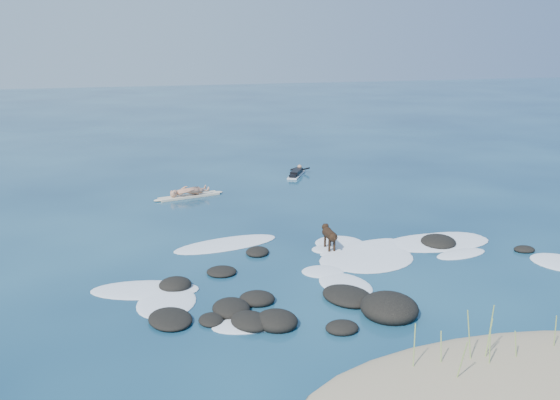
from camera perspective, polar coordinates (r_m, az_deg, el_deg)
name	(u,v)px	position (r m, az deg, el deg)	size (l,w,h in m)	color
ground	(344,256)	(19.67, 5.87, -5.10)	(160.00, 160.00, 0.00)	#0A2642
sand_dune	(518,391)	(13.30, 20.96, -15.99)	(9.00, 4.40, 0.60)	#9E8966
dune_grass	(480,344)	(13.43, 17.83, -12.40)	(3.30, 0.96, 1.24)	#8FB055
reef_rocks	(320,295)	(16.45, 3.68, -8.63)	(12.50, 6.83, 0.64)	black
breaking_foam	(355,258)	(19.47, 6.89, -5.29)	(14.85, 7.61, 0.12)	white
standing_surfer_rig	(189,181)	(26.95, -8.36, 1.73)	(3.17, 1.13, 1.82)	beige
paddling_surfer_rig	(297,173)	(31.20, 1.53, 2.50)	(1.65, 2.18, 0.41)	white
dog	(329,234)	(20.00, 4.52, -3.13)	(0.37, 1.26, 0.80)	black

